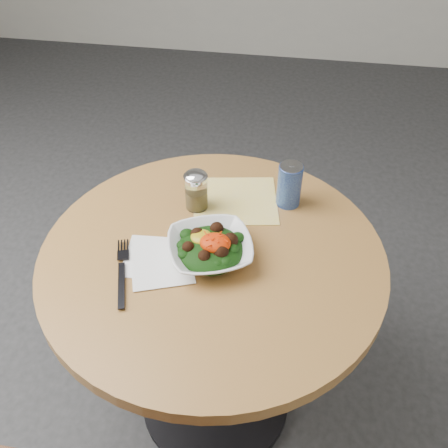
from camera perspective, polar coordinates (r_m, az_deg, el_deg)
name	(u,v)px	position (r m, az deg, el deg)	size (l,w,h in m)	color
ground	(216,399)	(1.90, -0.97, -19.32)	(6.00, 6.00, 0.00)	#2D2D30
table	(213,300)	(1.44, -1.22, -8.70)	(0.90, 0.90, 0.75)	black
cloth_napkin	(235,200)	(1.45, 1.32, 2.72)	(0.24, 0.22, 0.00)	yellow
paper_napkins	(158,261)	(1.28, -7.53, -4.22)	(0.21, 0.20, 0.00)	white
salad_bowl	(210,248)	(1.26, -1.59, -2.79)	(0.27, 0.27, 0.08)	white
fork	(122,270)	(1.27, -11.56, -5.16)	(0.09, 0.23, 0.00)	black
spice_shaker	(196,190)	(1.39, -3.19, 3.85)	(0.07, 0.07, 0.12)	silver
beverage_can	(289,185)	(1.42, 7.49, 4.45)	(0.07, 0.07, 0.13)	navy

